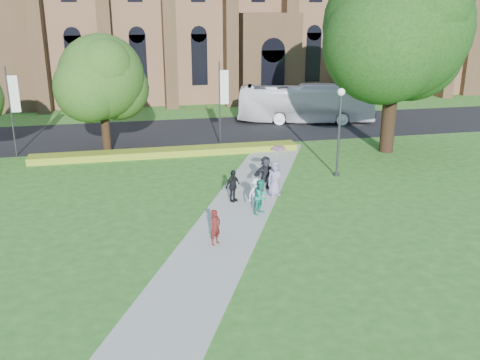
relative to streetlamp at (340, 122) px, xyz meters
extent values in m
plane|color=#2C611D|center=(-7.50, -6.50, -3.30)|extent=(160.00, 160.00, 0.00)
cube|color=black|center=(-7.50, 13.50, -3.29)|extent=(160.00, 10.00, 0.02)
cube|color=#B2B2A8|center=(-7.50, -5.50, -3.28)|extent=(15.58, 28.54, 0.04)
cube|color=gold|center=(-9.50, 6.70, -3.07)|extent=(18.00, 1.40, 0.45)
cube|color=brown|center=(2.50, 33.50, 5.20)|extent=(52.00, 16.00, 17.00)
cube|color=brown|center=(2.50, 24.50, 1.20)|extent=(6.00, 2.50, 9.00)
cylinder|color=#38383D|center=(0.00, 0.00, -0.90)|extent=(0.14, 0.14, 4.80)
sphere|color=white|center=(0.00, 0.00, 1.72)|extent=(0.44, 0.44, 0.44)
cylinder|color=#38383D|center=(0.00, 0.00, -3.22)|extent=(0.36, 0.36, 0.15)
cylinder|color=#332114|center=(5.50, 4.50, 0.00)|extent=(0.96, 0.96, 6.60)
sphere|color=#103B10|center=(5.50, 4.50, 5.10)|extent=(9.60, 9.60, 9.60)
cylinder|color=#332114|center=(-13.50, 8.00, -1.23)|extent=(0.60, 0.60, 4.12)
sphere|color=#284E17|center=(-13.50, 8.00, 1.95)|extent=(5.60, 5.60, 5.60)
cylinder|color=#38383D|center=(-5.50, 8.70, -0.30)|extent=(0.10, 0.10, 6.00)
cube|color=white|center=(-5.15, 8.70, 0.90)|extent=(0.60, 0.02, 2.40)
cylinder|color=#38383D|center=(-19.50, 8.70, -0.30)|extent=(0.10, 0.10, 6.00)
cube|color=white|center=(-19.15, 8.70, 0.90)|extent=(0.60, 0.02, 2.40)
imported|color=white|center=(3.10, 14.92, -1.66)|extent=(11.93, 5.50, 3.24)
imported|color=#571713|center=(-8.74, -7.98, -2.48)|extent=(0.67, 0.64, 1.55)
imported|color=#1B8871|center=(-5.97, -5.01, -2.39)|extent=(1.07, 1.05, 1.74)
imported|color=silver|center=(-6.08, -4.45, -2.43)|extent=(1.23, 1.07, 1.65)
imported|color=black|center=(-6.97, -3.05, -2.41)|extent=(1.05, 0.92, 1.70)
imported|color=gray|center=(-4.60, -2.63, -2.31)|extent=(1.06, 0.84, 1.89)
imported|color=#222229|center=(-4.85, -1.64, -2.30)|extent=(1.84, 1.21, 1.90)
imported|color=#E7A3B4|center=(-4.42, -2.53, -0.99)|extent=(0.90, 0.90, 0.74)
camera|label=1|loc=(-12.19, -28.57, 6.48)|focal=40.00mm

